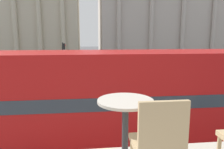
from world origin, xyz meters
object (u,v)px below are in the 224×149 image
plaza_building_right (170,5)px  pedestrian_white (90,72)px  car_white (101,86)px  traffic_light_mid (70,65)px  pedestrian_red (114,67)px  double_decker_bus (119,98)px  traffic_light_far (64,54)px  plaza_building_left (12,2)px  traffic_light_near (105,74)px  car_silver (60,65)px  cafe_dining_table (125,117)px  cafe_chair_0 (158,143)px  pedestrian_olive (48,69)px

plaza_building_right → pedestrian_white: plaza_building_right is taller
pedestrian_white → car_white: bearing=128.0°
traffic_light_mid → pedestrian_white: (1.62, 4.43, -1.27)m
pedestrian_red → double_decker_bus: bearing=-142.9°
plaza_building_right → pedestrian_red: 32.73m
traffic_light_mid → traffic_light_far: (-1.38, 8.54, 0.21)m
plaza_building_left → car_white: size_ratio=6.64×
traffic_light_near → car_silver: 18.66m
plaza_building_left → pedestrian_white: size_ratio=15.53×
cafe_dining_table → plaza_building_left: plaza_building_left is taller
double_decker_bus → cafe_chair_0: bearing=-92.8°
cafe_dining_table → traffic_light_far: size_ratio=0.19×
car_silver → pedestrian_white: (3.92, -8.21, 0.34)m
traffic_light_near → car_white: bearing=89.8°
traffic_light_near → pedestrian_white: 9.89m
car_silver → pedestrian_red: pedestrian_red is taller
pedestrian_white → pedestrian_olive: (-4.64, 3.09, -0.08)m
cafe_dining_table → car_silver: bearing=98.4°
plaza_building_right → traffic_light_near: bearing=-115.2°
traffic_light_far → cafe_dining_table: bearing=-82.3°
car_white → pedestrian_red: bearing=41.6°
plaza_building_left → plaza_building_right: size_ratio=0.82×
pedestrian_red → traffic_light_far: bearing=129.7°
cafe_chair_0 → car_silver: 28.97m
cafe_dining_table → traffic_light_mid: cafe_dining_table is taller
traffic_light_far → pedestrian_white: traffic_light_far is taller
traffic_light_far → traffic_light_near: bearing=-74.7°
traffic_light_mid → cafe_chair_0: bearing=-82.8°
pedestrian_white → traffic_light_mid: bearing=98.9°
traffic_light_far → pedestrian_olive: bearing=-148.4°
cafe_dining_table → plaza_building_left: bearing=108.7°
pedestrian_red → pedestrian_olive: pedestrian_olive is taller
car_white → traffic_light_mid: bearing=130.4°
pedestrian_white → traffic_light_far: bearing=-25.0°
pedestrian_red → pedestrian_olive: size_ratio=0.96×
plaza_building_left → car_silver: bearing=-58.3°
pedestrian_red → plaza_building_left: bearing=81.9°
traffic_light_far → pedestrian_olive: 2.49m
traffic_light_near → traffic_light_far: 14.37m
traffic_light_far → car_white: traffic_light_far is taller
traffic_light_near → pedestrian_red: 13.74m
car_silver → pedestrian_white: 9.10m
plaza_building_right → pedestrian_red: size_ratio=21.31×
plaza_building_right → car_white: plaza_building_right is taller
cafe_chair_0 → pedestrian_red: 24.30m
plaza_building_right → car_silver: (-23.35, -21.61, -11.11)m
traffic_light_near → car_silver: bearing=104.7°
pedestrian_white → pedestrian_red: bearing=-99.5°
double_decker_bus → car_white: 9.02m
car_silver → pedestrian_olive: 5.17m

